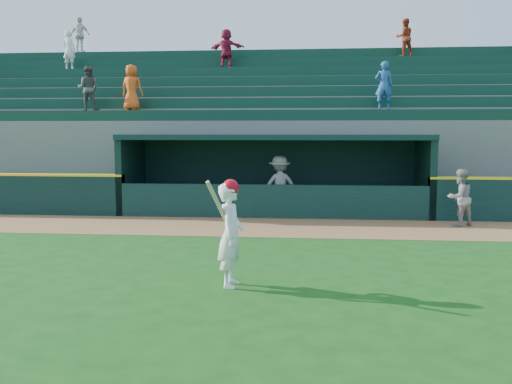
% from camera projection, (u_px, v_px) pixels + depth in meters
% --- Properties ---
extents(ground, '(120.00, 120.00, 0.00)m').
position_uv_depth(ground, '(248.00, 272.00, 10.36)').
color(ground, '#154912').
rests_on(ground, ground).
extents(warning_track, '(40.00, 3.00, 0.01)m').
position_uv_depth(warning_track, '(268.00, 227.00, 15.21)').
color(warning_track, olive).
rests_on(warning_track, ground).
extents(dugout_player_front, '(0.94, 0.87, 1.55)m').
position_uv_depth(dugout_player_front, '(460.00, 198.00, 15.31)').
color(dugout_player_front, gray).
rests_on(dugout_player_front, ground).
extents(dugout_player_inside, '(1.31, 0.97, 1.80)m').
position_uv_depth(dugout_player_inside, '(280.00, 185.00, 17.54)').
color(dugout_player_inside, '#ABABA6').
rests_on(dugout_player_inside, ground).
extents(dugout, '(9.40, 2.80, 2.46)m').
position_uv_depth(dugout, '(275.00, 169.00, 18.14)').
color(dugout, slate).
rests_on(dugout, ground).
extents(stands, '(34.50, 6.25, 7.52)m').
position_uv_depth(stands, '(282.00, 135.00, 22.55)').
color(stands, slate).
rests_on(stands, ground).
extents(batter_at_plate, '(0.55, 0.76, 1.80)m').
position_uv_depth(batter_at_plate, '(231.00, 233.00, 9.36)').
color(batter_at_plate, white).
rests_on(batter_at_plate, ground).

